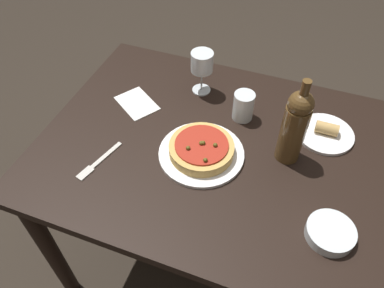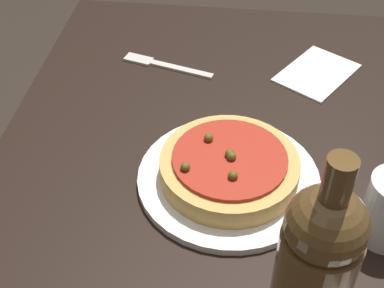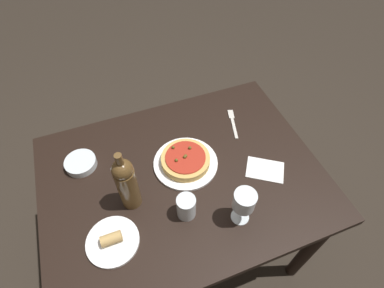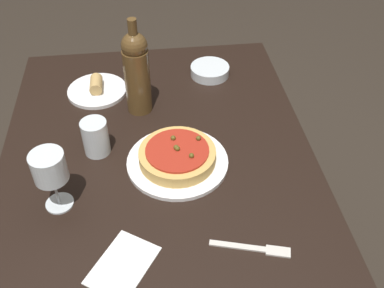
# 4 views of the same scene
# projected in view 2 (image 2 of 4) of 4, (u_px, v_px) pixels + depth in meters

# --- Properties ---
(dining_table) EXTENTS (1.16, 0.87, 0.77)m
(dining_table) POSITION_uv_depth(u_px,v_px,m) (256.00, 245.00, 0.86)
(dining_table) COLOR black
(dining_table) RESTS_ON ground_plane
(dinner_plate) EXTENTS (0.28, 0.28, 0.01)m
(dinner_plate) POSITION_uv_depth(u_px,v_px,m) (228.00, 179.00, 0.81)
(dinner_plate) COLOR white
(dinner_plate) RESTS_ON dining_table
(pizza) EXTENTS (0.21, 0.21, 0.05)m
(pizza) POSITION_uv_depth(u_px,v_px,m) (229.00, 167.00, 0.79)
(pizza) COLOR tan
(pizza) RESTS_ON dinner_plate
(wine_bottle) EXTENTS (0.08, 0.08, 0.30)m
(wine_bottle) POSITION_uv_depth(u_px,v_px,m) (312.00, 281.00, 0.52)
(wine_bottle) COLOR brown
(wine_bottle) RESTS_ON dining_table
(fork) EXTENTS (0.07, 0.18, 0.00)m
(fork) POSITION_uv_depth(u_px,v_px,m) (162.00, 65.00, 1.04)
(fork) COLOR beige
(fork) RESTS_ON dining_table
(paper_napkin) EXTENTS (0.19, 0.18, 0.00)m
(paper_napkin) POSITION_uv_depth(u_px,v_px,m) (317.00, 73.00, 1.02)
(paper_napkin) COLOR white
(paper_napkin) RESTS_ON dining_table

